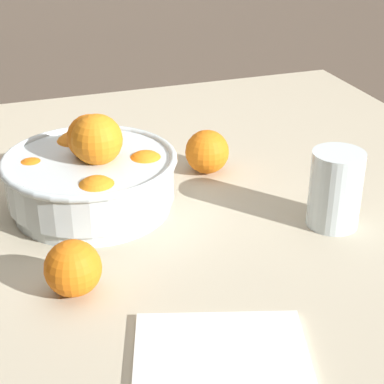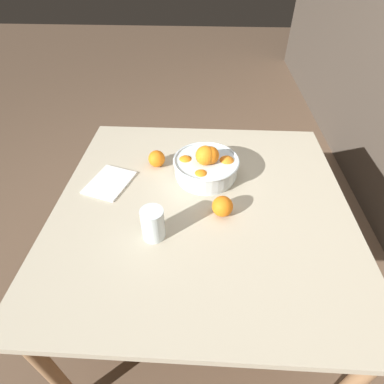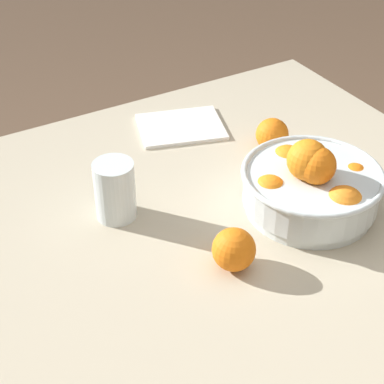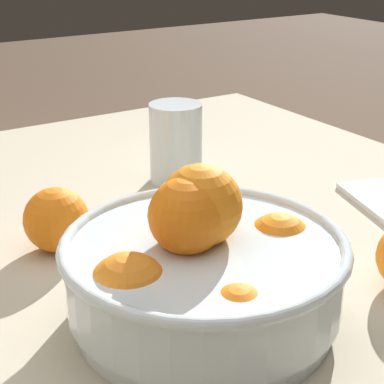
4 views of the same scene
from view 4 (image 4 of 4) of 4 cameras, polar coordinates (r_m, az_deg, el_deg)
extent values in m
cube|color=#B7AD93|center=(0.79, -5.03, -6.20)|extent=(1.15, 1.15, 0.03)
cylinder|color=#936B47|center=(1.59, 3.18, -5.56)|extent=(0.05, 0.05, 0.71)
cylinder|color=silver|center=(0.65, 1.05, -10.50)|extent=(0.25, 0.25, 0.02)
cylinder|color=silver|center=(0.63, 1.07, -7.24)|extent=(0.27, 0.27, 0.06)
torus|color=silver|center=(0.61, 1.10, -4.64)|extent=(0.28, 0.28, 0.01)
sphere|color=orange|center=(0.70, -1.49, -3.49)|extent=(0.07, 0.07, 0.07)
sphere|color=orange|center=(0.58, -5.63, -9.13)|extent=(0.08, 0.08, 0.08)
sphere|color=orange|center=(0.55, 4.12, -11.54)|extent=(0.07, 0.07, 0.07)
sphere|color=orange|center=(0.67, 7.71, -4.99)|extent=(0.07, 0.07, 0.07)
sphere|color=orange|center=(0.61, 0.77, -1.20)|extent=(0.08, 0.08, 0.08)
sphere|color=orange|center=(0.60, -0.44, -2.12)|extent=(0.07, 0.07, 0.07)
cylinder|color=#F4A314|center=(0.98, -1.44, 3.80)|extent=(0.07, 0.07, 0.10)
cylinder|color=silver|center=(0.98, -1.44, 4.39)|extent=(0.08, 0.08, 0.12)
sphere|color=orange|center=(0.79, -11.98, -2.42)|extent=(0.08, 0.08, 0.08)
camera|label=1|loc=(1.27, 47.70, 22.26)|focal=60.00mm
camera|label=2|loc=(1.57, -25.29, 37.70)|focal=28.00mm
camera|label=3|loc=(1.32, -63.16, 30.64)|focal=60.00mm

